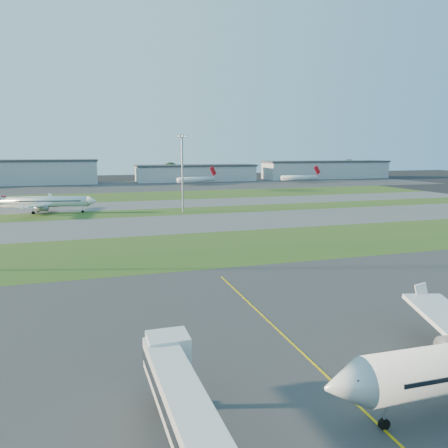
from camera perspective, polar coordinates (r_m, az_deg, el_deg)
name	(u,v)px	position (r m, az deg, el deg)	size (l,w,h in m)	color
ground	(261,366)	(44.76, 4.87, -17.94)	(700.00, 700.00, 0.00)	black
apron_near	(261,365)	(44.76, 4.87, -17.93)	(300.00, 70.00, 0.01)	#333335
grass_strip_a	(168,250)	(92.34, -7.32, -3.43)	(300.00, 34.00, 0.01)	#2D501A
taxiway_a	(148,225)	(124.38, -9.95, -0.13)	(300.00, 32.00, 0.01)	#515154
grass_strip_b	(138,213)	(148.94, -11.18, 1.42)	(300.00, 18.00, 0.01)	#2D501A
taxiway_b	(132,205)	(170.65, -11.97, 2.41)	(300.00, 26.00, 0.01)	#515154
grass_strip_c	(125,197)	(203.34, -12.85, 3.50)	(300.00, 40.00, 0.01)	#2D501A
apron_far	(116,186)	(262.97, -13.88, 4.78)	(400.00, 80.00, 0.01)	#333335
yellow_line	(307,358)	(46.69, 10.83, -16.86)	(0.25, 60.00, 0.02)	gold
airliner_taxiing	(44,202)	(157.24, -22.45, 2.68)	(34.11, 28.64, 10.76)	silver
mini_jet_near	(196,179)	(269.21, -3.64, 5.85)	(27.43, 12.00, 9.48)	silver
mini_jet_far	(300,178)	(290.86, 9.87, 6.00)	(28.63, 4.11, 9.48)	silver
light_mast_centre	(182,168)	(147.94, -5.46, 7.26)	(3.20, 0.70, 25.80)	gray
hangar_west	(38,172)	(293.53, -23.15, 6.26)	(71.40, 23.00, 15.20)	#A3A5AB
hangar_east	(196,173)	(300.41, -3.68, 6.68)	(81.60, 23.00, 11.20)	#A3A5AB
hangar_far_east	(326,170)	(338.00, 13.16, 6.94)	(96.90, 23.00, 13.20)	#A3A5AB
tree_mid_west	(81,173)	(303.12, -18.19, 6.29)	(9.90, 9.90, 10.80)	black
tree_mid_east	(171,171)	(310.96, -7.00, 6.94)	(11.55, 11.55, 12.60)	black
tree_east	(270,170)	(330.75, 6.05, 7.00)	(10.45, 10.45, 11.40)	black
tree_far_east	(349,167)	(367.32, 15.97, 7.14)	(12.65, 12.65, 13.80)	black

